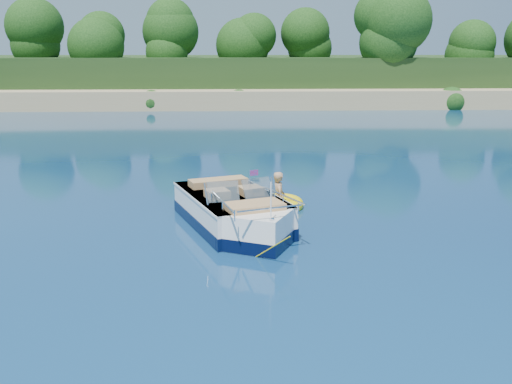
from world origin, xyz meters
TOP-DOWN VIEW (x-y plane):
  - ground at (0.00, 0.00)m, footprint 160.00×160.00m
  - shoreline at (0.00, 63.77)m, footprint 170.00×59.00m
  - treeline at (0.04, 41.01)m, footprint 150.00×7.12m
  - motorboat at (-1.30, 3.54)m, footprint 3.28×5.57m
  - tow_tube at (-0.03, 5.57)m, footprint 1.73×1.73m
  - boy at (-0.02, 5.56)m, footprint 0.48×0.90m

SIDE VIEW (x-z plane):
  - ground at x=0.00m, z-range 0.00..0.00m
  - boy at x=-0.02m, z-range -0.84..0.84m
  - tow_tube at x=-0.03m, z-range -0.10..0.30m
  - motorboat at x=-1.30m, z-range -0.59..1.35m
  - shoreline at x=0.00m, z-range -2.02..3.98m
  - treeline at x=0.04m, z-range 1.45..9.64m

